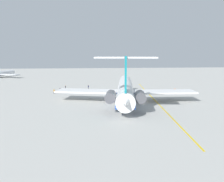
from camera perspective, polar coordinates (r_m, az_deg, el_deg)
The scene contains 9 objects.
ground at distance 76.76m, azimuth 6.00°, elevation -2.37°, with size 317.40×317.40×0.00m, color #ADADA8.
main_jetliner at distance 74.54m, azimuth 3.01°, elevation 0.29°, with size 47.66×42.26×13.90m.
ground_crew_near_nose at distance 101.25m, azimuth -5.33°, elevation 1.00°, with size 0.32×0.36×1.77m.
ground_crew_near_tail at distance 94.72m, azimuth -11.63°, elevation 0.32°, with size 0.45×0.29×1.78m.
ground_crew_portside at distance 102.41m, azimuth -10.41°, elevation 0.94°, with size 0.28×0.35×1.65m.
ground_crew_starboard at distance 92.82m, azimuth -12.92°, elevation 0.06°, with size 0.27×0.36×1.67m.
safety_cone_nose at distance 104.04m, azimuth 13.96°, elevation 0.52°, with size 0.40×0.40×0.55m, color #EA590F.
safety_cone_tail at distance 101.24m, azimuth 13.26°, elevation 0.32°, with size 0.40×0.40×0.55m, color #EA590F.
taxiway_centreline at distance 78.42m, azimuth 9.75°, elevation -2.21°, with size 79.39×0.36×0.01m, color gold.
Camera 1 is at (-73.76, 15.21, 14.84)m, focal length 40.63 mm.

